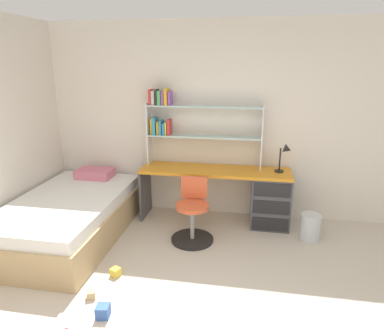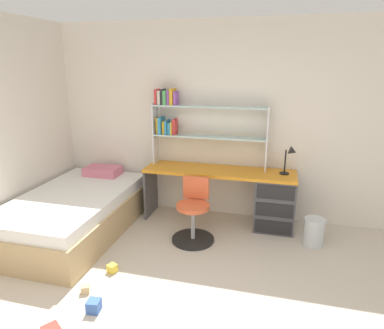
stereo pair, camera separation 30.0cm
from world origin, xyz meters
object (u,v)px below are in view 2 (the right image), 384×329
Objects in this scene: desk at (259,196)px; toy_block_blue_3 at (94,306)px; waste_bin at (314,232)px; toy_block_yellow_0 at (112,268)px; bed_platform at (75,213)px; bookshelf_hutch at (191,120)px; swivel_chair at (193,217)px; toy_block_natural_1 at (85,289)px; desk_lamp at (291,156)px.

toy_block_blue_3 is (-1.26, -2.05, -0.36)m from desk.
waste_bin reaches higher than toy_block_yellow_0.
waste_bin is 3.07× the size of toy_block_blue_3.
bookshelf_hutch is at bearing 34.99° from bed_platform.
waste_bin is at bearing 7.91° from bed_platform.
bookshelf_hutch is 1.31m from swivel_chair.
waste_bin is at bearing 40.98° from toy_block_blue_3.
bookshelf_hutch is 2.44m from toy_block_natural_1.
bed_platform is at bearing 126.17° from toy_block_natural_1.
toy_block_yellow_0 is (-0.65, -0.89, -0.26)m from swivel_chair.
bed_platform is 18.88× the size of toy_block_blue_3.
toy_block_natural_1 is 0.67× the size of toy_block_blue_3.
toy_block_blue_3 is at bearing -109.81° from swivel_chair.
swivel_chair is (-0.74, -0.58, -0.12)m from desk.
bed_platform is 6.14× the size of waste_bin.
bed_platform reaches higher than waste_bin.
waste_bin is (0.68, -0.36, -0.25)m from desk.
toy_block_yellow_0 is at bearing -104.72° from bookshelf_hutch.
desk is at bearing 18.72° from bed_platform.
bed_platform is 2.98m from waste_bin.
toy_block_blue_3 is at bearing -52.14° from bed_platform.
desk is at bearing 152.40° from waste_bin.
toy_block_yellow_0 is 0.38m from toy_block_natural_1.
desk is 2.39m from bed_platform.
bed_platform reaches higher than toy_block_blue_3.
toy_block_yellow_0 is 0.77× the size of toy_block_blue_3.
waste_bin is 4.56× the size of toy_block_natural_1.
bed_platform reaches higher than toy_block_yellow_0.
toy_block_natural_1 is (-1.84, -1.85, -0.96)m from desk_lamp.
bookshelf_hutch is 0.74× the size of bed_platform.
toy_block_natural_1 is at bearing -145.50° from waste_bin.
waste_bin is (1.65, -0.50, -1.20)m from bookshelf_hutch.
desk_lamp is 0.96m from waste_bin.
desk_lamp is 0.50× the size of swivel_chair.
desk_lamp is 2.48m from toy_block_yellow_0.
toy_block_yellow_0 is (-1.75, -1.48, -0.95)m from desk_lamp.
desk is at bearing 51.28° from toy_block_natural_1.
desk_lamp reaches higher than swivel_chair.
desk_lamp is 0.18× the size of bed_platform.
toy_block_natural_1 is (-0.52, -1.99, -1.33)m from bookshelf_hutch.
swivel_chair reaches higher than desk.
swivel_chair is 2.27× the size of waste_bin.
toy_block_blue_3 is (-0.53, -1.46, -0.25)m from swivel_chair.
bed_platform is at bearing 141.19° from toy_block_yellow_0.
bookshelf_hutch reaches higher than bed_platform.
desk is 5.21× the size of desk_lamp.
toy_block_blue_3 is (0.21, -0.21, 0.02)m from toy_block_natural_1.
bookshelf_hutch is at bearing 82.13° from toy_block_blue_3.
desk_lamp is at bearing 51.67° from toy_block_blue_3.
desk_lamp reaches higher than bed_platform.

